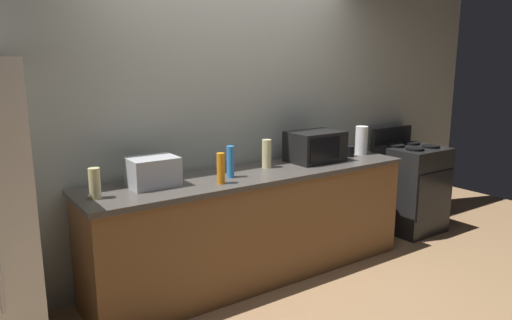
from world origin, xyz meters
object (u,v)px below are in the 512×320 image
(bottle_hand_soap, at_px, (267,154))
(stove_range, at_px, (410,188))
(bottle_dish_soap, at_px, (221,168))
(toaster_oven, at_px, (153,172))
(mug_black, at_px, (349,151))
(microwave, at_px, (315,146))
(bottle_vinegar, at_px, (95,183))
(bottle_spray_cleaner, at_px, (230,162))
(paper_towel_roll, at_px, (361,140))

(bottle_hand_soap, bearing_deg, stove_range, -2.62)
(bottle_dish_soap, distance_m, bottle_hand_soap, 0.63)
(toaster_oven, bearing_deg, mug_black, -1.07)
(microwave, relative_size, bottle_vinegar, 2.35)
(stove_range, distance_m, bottle_hand_soap, 1.92)
(mug_black, bearing_deg, toaster_oven, 178.93)
(bottle_dish_soap, relative_size, bottle_spray_cleaner, 0.93)
(microwave, xyz_separation_m, bottle_dish_soap, (-1.10, -0.21, -0.02))
(microwave, xyz_separation_m, paper_towel_roll, (0.59, 0.00, 0.00))
(toaster_oven, xyz_separation_m, bottle_hand_soap, (1.02, 0.02, 0.01))
(toaster_oven, distance_m, bottle_spray_cleaner, 0.60)
(bottle_hand_soap, bearing_deg, toaster_oven, -178.67)
(microwave, height_order, mug_black, microwave)
(stove_range, relative_size, toaster_oven, 3.18)
(bottle_vinegar, bearing_deg, mug_black, 1.11)
(bottle_spray_cleaner, relative_size, bottle_hand_soap, 1.03)
(microwave, distance_m, mug_black, 0.42)
(toaster_oven, height_order, bottle_vinegar, toaster_oven)
(microwave, relative_size, paper_towel_roll, 1.78)
(bottle_dish_soap, bearing_deg, paper_towel_roll, 7.00)
(microwave, bearing_deg, mug_black, -3.38)
(mug_black, bearing_deg, bottle_vinegar, -178.89)
(bottle_dish_soap, xyz_separation_m, bottle_vinegar, (-0.87, 0.13, -0.01))
(stove_range, xyz_separation_m, microwave, (-1.32, 0.05, 0.57))
(microwave, relative_size, mug_black, 4.80)
(stove_range, height_order, bottle_vinegar, bottle_vinegar)
(bottle_hand_soap, distance_m, mug_black, 0.92)
(microwave, relative_size, bottle_hand_soap, 2.01)
(bottle_dish_soap, height_order, bottle_vinegar, bottle_dish_soap)
(bottle_spray_cleaner, height_order, mug_black, bottle_spray_cleaner)
(microwave, relative_size, bottle_dish_soap, 2.10)
(stove_range, distance_m, bottle_vinegar, 3.33)
(paper_towel_roll, xyz_separation_m, bottle_hand_soap, (-1.10, 0.03, -0.02))
(paper_towel_roll, xyz_separation_m, bottle_spray_cleaner, (-1.53, -0.09, -0.01))
(bottle_vinegar, bearing_deg, paper_towel_roll, 1.62)
(stove_range, distance_m, bottle_spray_cleaner, 2.33)
(bottle_spray_cleaner, height_order, bottle_hand_soap, bottle_spray_cleaner)
(bottle_vinegar, bearing_deg, stove_range, 0.39)
(toaster_oven, xyz_separation_m, mug_black, (1.94, -0.04, -0.05))
(bottle_spray_cleaner, bearing_deg, mug_black, 2.51)
(paper_towel_roll, bearing_deg, toaster_oven, 179.73)
(microwave, distance_m, bottle_dish_soap, 1.11)
(mug_black, bearing_deg, paper_towel_roll, 8.14)
(paper_towel_roll, relative_size, bottle_hand_soap, 1.13)
(paper_towel_roll, bearing_deg, bottle_hand_soap, 178.25)
(bottle_vinegar, height_order, mug_black, bottle_vinegar)
(stove_range, xyz_separation_m, bottle_vinegar, (-3.29, -0.02, 0.54))
(bottle_spray_cleaner, xyz_separation_m, bottle_vinegar, (-1.02, 0.01, -0.02))
(paper_towel_roll, distance_m, bottle_hand_soap, 1.10)
(paper_towel_roll, relative_size, bottle_vinegar, 1.32)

